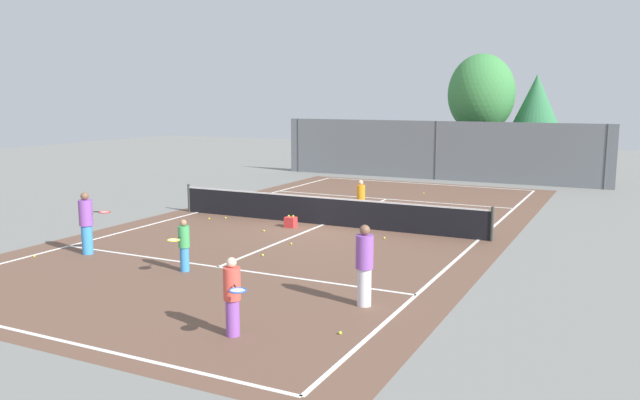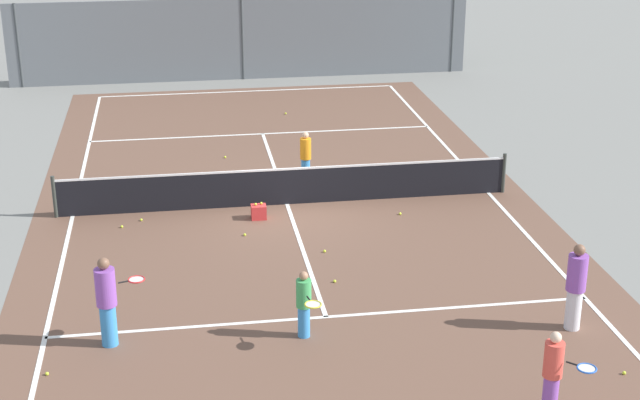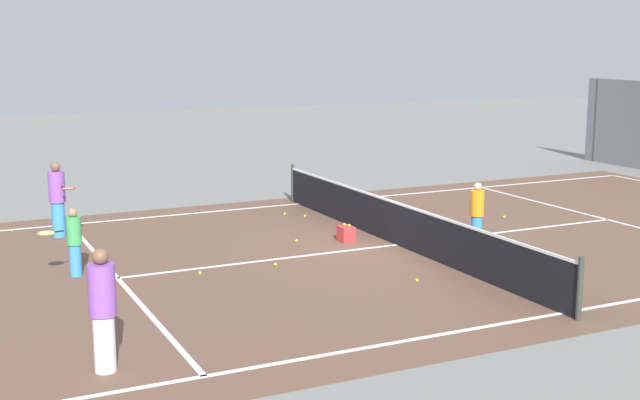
# 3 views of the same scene
# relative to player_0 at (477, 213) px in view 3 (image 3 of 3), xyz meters

# --- Properties ---
(ground_plane) EXTENTS (80.00, 80.00, 0.00)m
(ground_plane) POSITION_rel_player_0_xyz_m (-0.74, -1.67, -0.74)
(ground_plane) COLOR slate
(court_surface) EXTENTS (13.00, 25.00, 0.01)m
(court_surface) POSITION_rel_player_0_xyz_m (-0.74, -1.67, -0.74)
(court_surface) COLOR brown
(court_surface) RESTS_ON ground_plane
(tennis_net) EXTENTS (11.90, 0.10, 1.10)m
(tennis_net) POSITION_rel_player_0_xyz_m (-0.74, -1.67, -0.23)
(tennis_net) COLOR #333833
(tennis_net) RESTS_ON ground_plane
(player_0) EXTENTS (0.31, 0.31, 1.45)m
(player_0) POSITION_rel_player_0_xyz_m (0.00, 0.00, 0.00)
(player_0) COLOR #388CD8
(player_0) RESTS_ON ground_plane
(player_1) EXTENTS (0.38, 0.38, 1.79)m
(player_1) POSITION_rel_player_0_xyz_m (3.97, -9.26, 0.18)
(player_1) COLOR silver
(player_1) RESTS_ON ground_plane
(player_2) EXTENTS (0.97, 0.57, 1.81)m
(player_2) POSITION_rel_player_0_xyz_m (-4.97, -8.52, 0.19)
(player_2) COLOR #388CD8
(player_2) RESTS_ON ground_plane
(player_3) EXTENTS (0.44, 0.88, 1.38)m
(player_3) POSITION_rel_player_0_xyz_m (-1.28, -8.79, -0.03)
(player_3) COLOR #388CD8
(player_3) RESTS_ON ground_plane
(ball_crate) EXTENTS (0.38, 0.31, 0.43)m
(ball_crate) POSITION_rel_player_0_xyz_m (-1.56, -2.56, -0.56)
(ball_crate) COLOR red
(ball_crate) RESTS_ON ground_plane
(tennis_ball_1) EXTENTS (0.07, 0.07, 0.07)m
(tennis_ball_1) POSITION_rel_player_0_xyz_m (-6.05, -9.48, -0.71)
(tennis_ball_1) COLOR #CCE533
(tennis_ball_1) RESTS_ON ground_plane
(tennis_ball_2) EXTENTS (0.07, 0.07, 0.07)m
(tennis_ball_2) POSITION_rel_player_0_xyz_m (-0.26, -4.90, -0.71)
(tennis_ball_2) COLOR #CCE533
(tennis_ball_2) RESTS_ON ground_plane
(tennis_ball_3) EXTENTS (0.07, 0.07, 0.07)m
(tennis_ball_3) POSITION_rel_player_0_xyz_m (-2.01, -3.63, -0.71)
(tennis_ball_3) COLOR #CCE533
(tennis_ball_3) RESTS_ON ground_plane
(tennis_ball_4) EXTENTS (0.07, 0.07, 0.07)m
(tennis_ball_4) POSITION_rel_player_0_xyz_m (-0.29, -6.51, -0.71)
(tennis_ball_4) COLOR #CCE533
(tennis_ball_4) RESTS_ON ground_plane
(tennis_ball_5) EXTENTS (0.07, 0.07, 0.07)m
(tennis_ball_5) POSITION_rel_player_0_xyz_m (-2.10, 2.44, -0.71)
(tennis_ball_5) COLOR #CCE533
(tennis_ball_5) RESTS_ON ground_plane
(tennis_ball_6) EXTENTS (0.07, 0.07, 0.07)m
(tennis_ball_6) POSITION_rel_player_0_xyz_m (2.03, -2.87, -0.71)
(tennis_ball_6) COLOR #CCE533
(tennis_ball_6) RESTS_ON ground_plane
(tennis_ball_7) EXTENTS (0.07, 0.07, 0.07)m
(tennis_ball_7) POSITION_rel_player_0_xyz_m (-4.50, -2.27, -0.71)
(tennis_ball_7) COLOR #CCE533
(tennis_ball_7) RESTS_ON ground_plane
(tennis_ball_8) EXTENTS (0.07, 0.07, 0.07)m
(tennis_ball_8) POSITION_rel_player_0_xyz_m (-3.81, -0.56, -0.71)
(tennis_ball_8) COLOR #CCE533
(tennis_ball_8) RESTS_ON ground_plane
(tennis_ball_9) EXTENTS (0.07, 0.07, 0.07)m
(tennis_ball_9) POSITION_rel_player_0_xyz_m (-4.97, -2.65, -0.71)
(tennis_ball_9) COLOR #CCE533
(tennis_ball_9) RESTS_ON ground_plane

